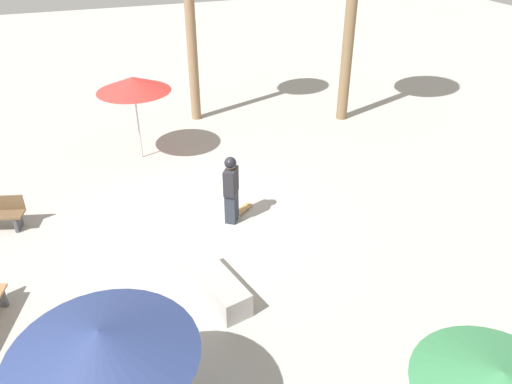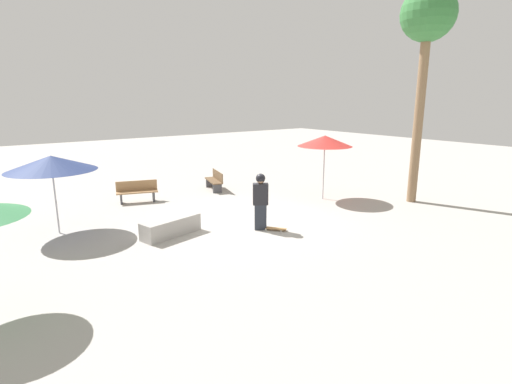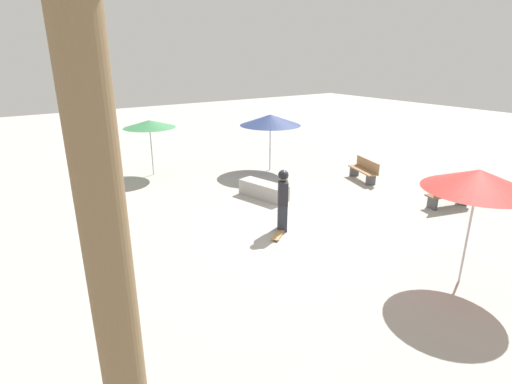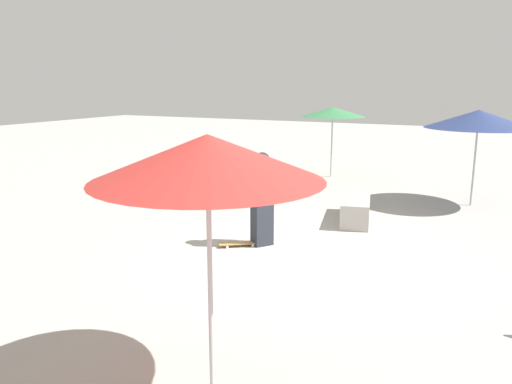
{
  "view_description": "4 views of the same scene",
  "coord_description": "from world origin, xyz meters",
  "px_view_note": "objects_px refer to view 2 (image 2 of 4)",
  "views": [
    {
      "loc": [
        2.19,
        10.59,
        7.16
      ],
      "look_at": [
        -1.33,
        0.92,
        1.06
      ],
      "focal_mm": 35.0,
      "sensor_mm": 36.0,
      "label": 1
    },
    {
      "loc": [
        -10.57,
        7.71,
        4.11
      ],
      "look_at": [
        -1.21,
        0.79,
        1.34
      ],
      "focal_mm": 28.0,
      "sensor_mm": 36.0,
      "label": 2
    },
    {
      "loc": [
        -7.49,
        -7.96,
        4.87
      ],
      "look_at": [
        -1.42,
        0.92,
        1.11
      ],
      "focal_mm": 28.0,
      "sensor_mm": 36.0,
      "label": 3
    },
    {
      "loc": [
        3.15,
        -7.96,
        3.08
      ],
      "look_at": [
        -1.08,
        0.51,
        1.0
      ],
      "focal_mm": 35.0,
      "sensor_mm": 36.0,
      "label": 4
    }
  ],
  "objects_px": {
    "shade_umbrella_navy": "(51,163)",
    "skateboard": "(274,228)",
    "concrete_ledge": "(171,227)",
    "shade_umbrella_red": "(325,141)",
    "bench_near": "(215,181)",
    "palm_tree_left": "(427,24)",
    "bench_far": "(137,192)",
    "skater_main": "(260,200)"
  },
  "relations": [
    {
      "from": "shade_umbrella_navy",
      "to": "concrete_ledge",
      "type": "bearing_deg",
      "value": -129.8
    },
    {
      "from": "skater_main",
      "to": "palm_tree_left",
      "type": "xyz_separation_m",
      "value": [
        -0.84,
        -7.03,
        5.76
      ]
    },
    {
      "from": "skateboard",
      "to": "bench_near",
      "type": "height_order",
      "value": "bench_near"
    },
    {
      "from": "palm_tree_left",
      "to": "bench_far",
      "type": "bearing_deg",
      "value": 54.08
    },
    {
      "from": "shade_umbrella_red",
      "to": "palm_tree_left",
      "type": "relative_size",
      "value": 0.32
    },
    {
      "from": "concrete_ledge",
      "to": "shade_umbrella_red",
      "type": "height_order",
      "value": "shade_umbrella_red"
    },
    {
      "from": "skateboard",
      "to": "concrete_ledge",
      "type": "height_order",
      "value": "concrete_ledge"
    },
    {
      "from": "skater_main",
      "to": "shade_umbrella_red",
      "type": "xyz_separation_m",
      "value": [
        1.59,
        -4.45,
        1.43
      ]
    },
    {
      "from": "bench_near",
      "to": "shade_umbrella_navy",
      "type": "bearing_deg",
      "value": 123.77
    },
    {
      "from": "shade_umbrella_navy",
      "to": "shade_umbrella_red",
      "type": "height_order",
      "value": "shade_umbrella_red"
    },
    {
      "from": "skater_main",
      "to": "bench_far",
      "type": "relative_size",
      "value": 1.09
    },
    {
      "from": "bench_far",
      "to": "palm_tree_left",
      "type": "xyz_separation_m",
      "value": [
        -6.49,
        -8.96,
        6.31
      ]
    },
    {
      "from": "skater_main",
      "to": "palm_tree_left",
      "type": "distance_m",
      "value": 9.13
    },
    {
      "from": "bench_near",
      "to": "bench_far",
      "type": "bearing_deg",
      "value": 106.27
    },
    {
      "from": "skater_main",
      "to": "skateboard",
      "type": "bearing_deg",
      "value": -16.49
    },
    {
      "from": "skateboard",
      "to": "concrete_ledge",
      "type": "bearing_deg",
      "value": -154.72
    },
    {
      "from": "bench_near",
      "to": "shade_umbrella_red",
      "type": "relative_size",
      "value": 0.63
    },
    {
      "from": "skateboard",
      "to": "palm_tree_left",
      "type": "bearing_deg",
      "value": 48.91
    },
    {
      "from": "bench_far",
      "to": "palm_tree_left",
      "type": "distance_m",
      "value": 12.74
    },
    {
      "from": "bench_near",
      "to": "shade_umbrella_navy",
      "type": "relative_size",
      "value": 0.64
    },
    {
      "from": "skateboard",
      "to": "shade_umbrella_red",
      "type": "xyz_separation_m",
      "value": [
        1.93,
        -4.17,
        2.34
      ]
    },
    {
      "from": "bench_far",
      "to": "concrete_ledge",
      "type": "bearing_deg",
      "value": 99.72
    },
    {
      "from": "shade_umbrella_navy",
      "to": "palm_tree_left",
      "type": "distance_m",
      "value": 13.78
    },
    {
      "from": "bench_near",
      "to": "bench_far",
      "type": "distance_m",
      "value": 3.63
    },
    {
      "from": "skater_main",
      "to": "skateboard",
      "type": "xyz_separation_m",
      "value": [
        -0.35,
        -0.28,
        -0.92
      ]
    },
    {
      "from": "shade_umbrella_navy",
      "to": "skateboard",
      "type": "bearing_deg",
      "value": -124.1
    },
    {
      "from": "shade_umbrella_red",
      "to": "palm_tree_left",
      "type": "height_order",
      "value": "palm_tree_left"
    },
    {
      "from": "skateboard",
      "to": "palm_tree_left",
      "type": "distance_m",
      "value": 9.51
    },
    {
      "from": "skater_main",
      "to": "bench_near",
      "type": "xyz_separation_m",
      "value": [
        5.7,
        -1.7,
        -0.55
      ]
    },
    {
      "from": "shade_umbrella_red",
      "to": "bench_far",
      "type": "bearing_deg",
      "value": 57.5
    },
    {
      "from": "concrete_ledge",
      "to": "palm_tree_left",
      "type": "bearing_deg",
      "value": -101.73
    },
    {
      "from": "skateboard",
      "to": "bench_far",
      "type": "distance_m",
      "value": 6.41
    },
    {
      "from": "bench_near",
      "to": "concrete_ledge",
      "type": "bearing_deg",
      "value": 152.5
    },
    {
      "from": "skateboard",
      "to": "shade_umbrella_navy",
      "type": "relative_size",
      "value": 0.29
    },
    {
      "from": "concrete_ledge",
      "to": "shade_umbrella_navy",
      "type": "height_order",
      "value": "shade_umbrella_navy"
    },
    {
      "from": "shade_umbrella_red",
      "to": "shade_umbrella_navy",
      "type": "bearing_deg",
      "value": 79.39
    },
    {
      "from": "skateboard",
      "to": "palm_tree_left",
      "type": "relative_size",
      "value": 0.09
    },
    {
      "from": "bench_near",
      "to": "shade_umbrella_red",
      "type": "height_order",
      "value": "shade_umbrella_red"
    },
    {
      "from": "shade_umbrella_navy",
      "to": "shade_umbrella_red",
      "type": "bearing_deg",
      "value": -100.61
    },
    {
      "from": "skater_main",
      "to": "shade_umbrella_navy",
      "type": "relative_size",
      "value": 0.7
    },
    {
      "from": "shade_umbrella_navy",
      "to": "shade_umbrella_red",
      "type": "distance_m",
      "value": 9.88
    },
    {
      "from": "bench_near",
      "to": "shade_umbrella_red",
      "type": "bearing_deg",
      "value": -130.64
    }
  ]
}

